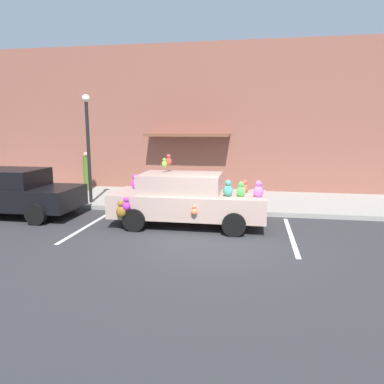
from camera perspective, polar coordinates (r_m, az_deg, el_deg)
ground_plane at (r=9.17m, az=3.28°, el=-8.07°), size 60.00×60.00×0.00m
sidewalk at (r=13.97m, az=5.62°, el=-1.39°), size 24.00×4.00×0.15m
storefront_building at (r=15.83m, az=6.34°, el=11.31°), size 24.00×1.25×6.40m
parking_stripe_front at (r=10.13m, az=15.40°, el=-6.63°), size 0.12×3.60×0.01m
parking_stripe_rear at (r=11.15m, az=-16.09°, el=-5.11°), size 0.12×3.60×0.01m
plush_covered_car at (r=10.57m, az=-0.86°, el=-1.12°), size 4.48×2.06×2.08m
parked_sedan_behind at (r=13.07m, az=-26.27°, el=-0.03°), size 4.08×2.06×1.54m
teddy_bear_on_sidewalk at (r=12.80m, az=9.84°, el=-0.95°), size 0.31×0.26×0.60m
street_lamp_post at (r=13.50m, az=-16.17°, el=8.30°), size 0.28×0.28×3.86m
pedestrian_near_shopfront at (r=16.40m, az=-16.31°, el=3.01°), size 0.30×0.30×1.67m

